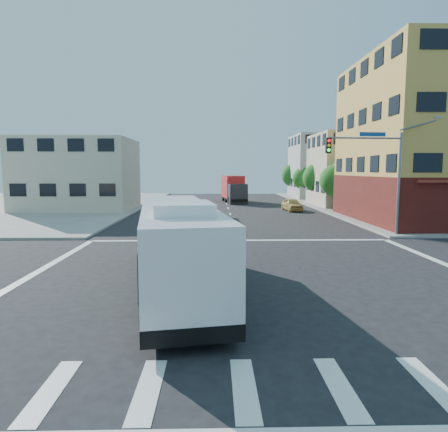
{
  "coord_description": "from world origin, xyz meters",
  "views": [
    {
      "loc": [
        -1.61,
        -15.82,
        4.52
      ],
      "look_at": [
        -1.16,
        3.15,
        2.32
      ],
      "focal_mm": 32.0,
      "sensor_mm": 36.0,
      "label": 1
    }
  ],
  "objects": [
    {
      "name": "ground",
      "position": [
        0.0,
        0.0,
        0.0
      ],
      "size": [
        120.0,
        120.0,
        0.0
      ],
      "primitive_type": "plane",
      "color": "black",
      "rests_on": "ground"
    },
    {
      "name": "building_east_near",
      "position": [
        16.98,
        33.98,
        4.51
      ],
      "size": [
        12.06,
        10.06,
        9.0
      ],
      "color": "#BEAD91",
      "rests_on": "ground"
    },
    {
      "name": "building_east_far",
      "position": [
        16.98,
        47.98,
        5.01
      ],
      "size": [
        12.06,
        10.06,
        10.0
      ],
      "color": "#A3A39E",
      "rests_on": "ground"
    },
    {
      "name": "building_west",
      "position": [
        -17.02,
        29.98,
        4.01
      ],
      "size": [
        12.06,
        10.06,
        8.0
      ],
      "color": "#BEB69D",
      "rests_on": "ground"
    },
    {
      "name": "signal_mast_ne",
      "position": [
        9.08,
        10.62,
        4.98
      ],
      "size": [
        7.91,
        1.13,
        8.07
      ],
      "color": "slate",
      "rests_on": "ground"
    },
    {
      "name": "street_tree_a",
      "position": [
        11.9,
        27.92,
        3.59
      ],
      "size": [
        3.6,
        3.6,
        5.53
      ],
      "color": "#3B2415",
      "rests_on": "ground"
    },
    {
      "name": "street_tree_b",
      "position": [
        11.9,
        35.92,
        3.75
      ],
      "size": [
        3.8,
        3.8,
        5.79
      ],
      "color": "#3B2415",
      "rests_on": "ground"
    },
    {
      "name": "street_tree_c",
      "position": [
        11.9,
        43.92,
        3.46
      ],
      "size": [
        3.4,
        3.4,
        5.29
      ],
      "color": "#3B2415",
      "rests_on": "ground"
    },
    {
      "name": "street_tree_d",
      "position": [
        11.9,
        51.92,
        3.88
      ],
      "size": [
        4.0,
        4.0,
        6.03
      ],
      "color": "#3B2415",
      "rests_on": "ground"
    },
    {
      "name": "transit_bus",
      "position": [
        -3.05,
        -0.79,
        1.73
      ],
      "size": [
        4.4,
        12.2,
        3.54
      ],
      "rotation": [
        0.0,
        0.0,
        0.16
      ],
      "color": "black",
      "rests_on": "ground"
    },
    {
      "name": "box_truck",
      "position": [
        1.08,
        39.96,
        1.79
      ],
      "size": [
        3.38,
        8.43,
        3.69
      ],
      "rotation": [
        0.0,
        0.0,
        0.13
      ],
      "color": "#26272C",
      "rests_on": "ground"
    },
    {
      "name": "parked_car",
      "position": [
        6.98,
        28.07,
        0.69
      ],
      "size": [
        2.01,
        4.2,
        1.39
      ],
      "primitive_type": "imported",
      "rotation": [
        0.0,
        0.0,
        0.09
      ],
      "color": "tan",
      "rests_on": "ground"
    }
  ]
}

